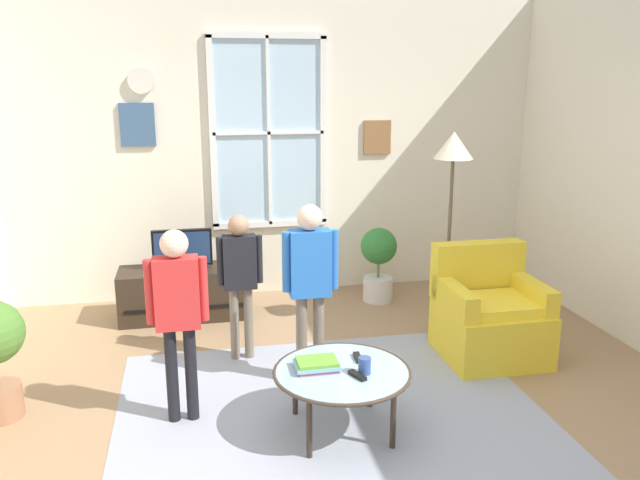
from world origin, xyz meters
TOP-DOWN VIEW (x-y plane):
  - ground_plane at (0.00, 0.00)m, footprint 5.85×5.95m
  - back_wall at (-0.01, 2.73)m, footprint 5.25×0.17m
  - area_rug at (-0.04, 0.16)m, footprint 2.80×2.23m
  - tv_stand at (-0.99, 2.10)m, footprint 1.17×0.47m
  - television at (-0.99, 2.10)m, footprint 0.54×0.08m
  - armchair at (1.39, 0.75)m, footprint 0.76×0.74m
  - coffee_table at (-0.02, -0.12)m, footprint 0.86×0.86m
  - book_stack at (-0.17, -0.07)m, footprint 0.28×0.19m
  - cup at (0.10, -0.18)m, footprint 0.08×0.08m
  - remote_near_books at (0.12, 0.02)m, footprint 0.05×0.14m
  - remote_near_cup at (0.05, -0.22)m, footprint 0.09×0.14m
  - person_black_shirt at (-0.54, 1.09)m, footprint 0.35×0.16m
  - person_blue_shirt at (-0.09, 0.58)m, footprint 0.40×0.18m
  - person_red_shirt at (-1.00, 0.22)m, footprint 0.38×0.17m
  - potted_plant_by_window at (0.90, 2.17)m, footprint 0.36×0.36m
  - floor_lamp at (1.23, 1.27)m, footprint 0.32×0.32m

SIDE VIEW (x-z plane):
  - ground_plane at x=0.00m, z-range -0.02..0.00m
  - area_rug at x=-0.04m, z-range 0.00..0.01m
  - tv_stand at x=-0.99m, z-range 0.00..0.47m
  - armchair at x=1.39m, z-range -0.11..0.76m
  - coffee_table at x=-0.02m, z-range 0.18..0.60m
  - remote_near_books at x=0.12m, z-range 0.41..0.43m
  - remote_near_cup at x=0.05m, z-range 0.41..0.43m
  - potted_plant_by_window at x=0.90m, z-range 0.06..0.80m
  - book_stack at x=-0.17m, z-range 0.41..0.47m
  - cup at x=0.10m, z-range 0.41..0.51m
  - television at x=-0.99m, z-range 0.47..0.84m
  - person_black_shirt at x=-0.54m, z-range 0.15..1.31m
  - person_red_shirt at x=-1.00m, z-range 0.16..1.43m
  - person_blue_shirt at x=-0.09m, z-range 0.17..1.49m
  - floor_lamp at x=1.23m, z-range 0.59..2.33m
  - back_wall at x=-0.01m, z-range 0.01..2.99m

